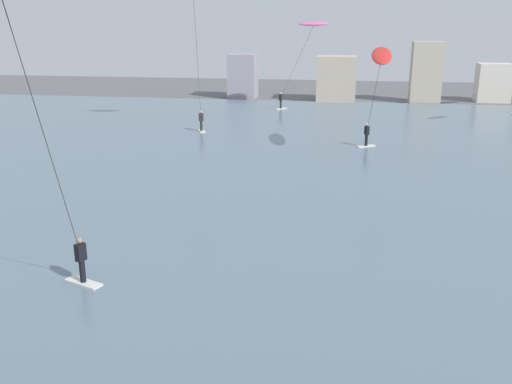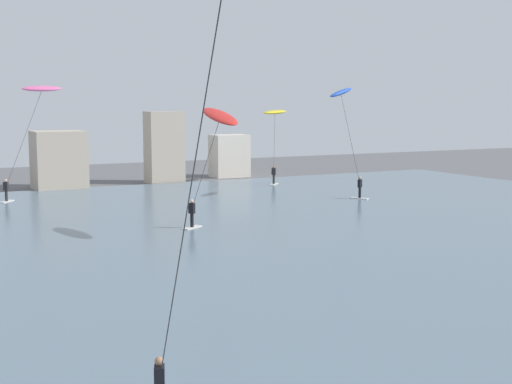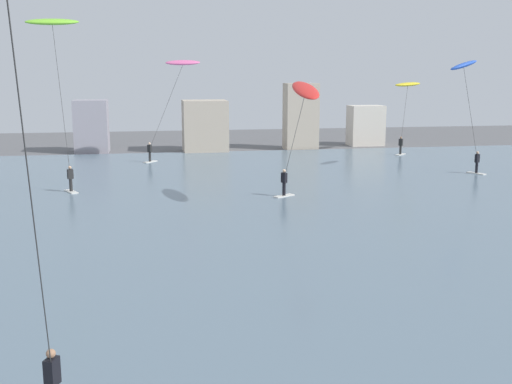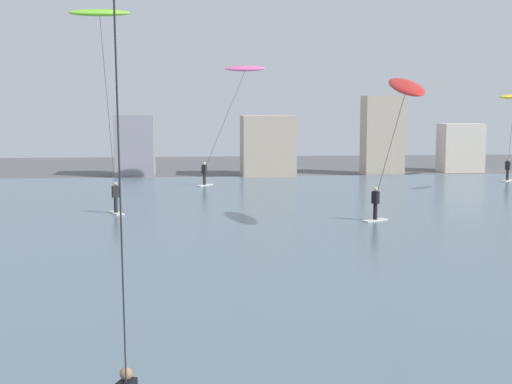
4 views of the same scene
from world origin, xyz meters
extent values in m
cube|color=slate|center=(0.00, 30.72, 0.05)|extent=(84.00, 52.00, 0.10)
cube|color=gray|center=(-6.49, 58.95, 2.46)|extent=(3.07, 3.31, 4.92)
cube|color=#B7A893|center=(4.11, 57.79, 2.43)|extent=(4.17, 3.81, 4.86)
cube|color=#B7A893|center=(13.55, 57.98, 3.22)|extent=(3.17, 2.29, 6.43)
cube|color=beige|center=(20.97, 59.98, 2.05)|extent=(3.47, 2.42, 4.11)
cube|color=silver|center=(-1.17, 50.60, 0.13)|extent=(1.24, 1.35, 0.06)
cylinder|color=black|center=(-1.17, 50.60, 0.55)|extent=(0.20, 0.20, 0.78)
cube|color=black|center=(-1.17, 50.60, 1.24)|extent=(0.40, 0.39, 0.60)
sphere|color=beige|center=(-1.17, 50.60, 1.65)|extent=(0.20, 0.20, 0.20)
cylinder|color=#333333|center=(0.31, 51.12, 4.65)|extent=(2.99, 1.06, 6.92)
ellipsoid|color=pink|center=(1.80, 51.63, 8.25)|extent=(2.89, 1.03, 0.64)
cube|color=silver|center=(-6.09, 38.08, 0.13)|extent=(1.00, 1.45, 0.06)
cylinder|color=black|center=(-6.09, 38.08, 0.55)|extent=(0.20, 0.20, 0.78)
cube|color=black|center=(-6.09, 38.08, 1.24)|extent=(0.40, 0.35, 0.60)
sphere|color=tan|center=(-6.09, 38.08, 1.65)|extent=(0.20, 0.20, 0.20)
cylinder|color=#333333|center=(-6.47, 38.87, 5.77)|extent=(0.78, 1.63, 9.17)
ellipsoid|color=#7AD133|center=(-6.84, 39.67, 10.50)|extent=(3.32, 1.52, 0.67)
cube|color=silver|center=(6.71, 34.47, 0.13)|extent=(1.42, 1.11, 0.06)
cylinder|color=black|center=(6.71, 34.47, 0.55)|extent=(0.20, 0.20, 0.78)
cube|color=black|center=(6.71, 34.47, 1.24)|extent=(0.37, 0.40, 0.60)
sphere|color=beige|center=(6.71, 34.47, 1.65)|extent=(0.20, 0.20, 0.20)
cylinder|color=#333333|center=(6.96, 33.06, 3.77)|extent=(0.54, 2.85, 5.17)
ellipsoid|color=red|center=(7.22, 31.65, 6.50)|extent=(1.30, 3.85, 1.22)
cube|color=silver|center=(22.55, 40.37, 0.13)|extent=(1.04, 1.44, 0.06)
cylinder|color=black|center=(22.55, 40.37, 0.55)|extent=(0.20, 0.20, 0.78)
cube|color=black|center=(22.55, 40.37, 1.24)|extent=(0.40, 0.35, 0.60)
sphere|color=tan|center=(22.55, 40.37, 1.65)|extent=(0.20, 0.20, 0.20)
cylinder|color=#333333|center=(22.33, 41.39, 4.51)|extent=(0.47, 2.06, 6.65)
ellipsoid|color=blue|center=(22.11, 42.41, 7.98)|extent=(3.15, 2.32, 1.17)
cube|color=silver|center=(21.27, 51.44, 0.13)|extent=(1.32, 1.28, 0.06)
cylinder|color=black|center=(21.27, 51.44, 0.55)|extent=(0.20, 0.20, 0.78)
cube|color=black|center=(21.27, 51.44, 1.24)|extent=(0.39, 0.40, 0.60)
sphere|color=#9E7051|center=(21.27, 51.44, 1.65)|extent=(0.20, 0.20, 0.20)
cylinder|color=#333333|center=(22.08, 52.85, 3.70)|extent=(1.66, 2.83, 5.03)
ellipsoid|color=yellow|center=(22.90, 54.25, 6.35)|extent=(3.70, 2.90, 0.52)
cube|color=black|center=(-3.38, 11.36, 1.24)|extent=(0.33, 0.40, 0.60)
sphere|color=#9E7051|center=(-3.38, 11.36, 1.65)|extent=(0.20, 0.20, 0.20)
cylinder|color=#333333|center=(-3.28, 9.82, 5.28)|extent=(0.24, 3.10, 8.19)
camera|label=1|loc=(5.05, -4.63, 8.63)|focal=39.16mm
camera|label=2|loc=(-8.26, -2.77, 7.22)|focal=49.82mm
camera|label=3|loc=(-1.22, -1.25, 7.42)|focal=43.43mm
camera|label=4|loc=(-2.44, 0.72, 5.72)|focal=50.31mm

